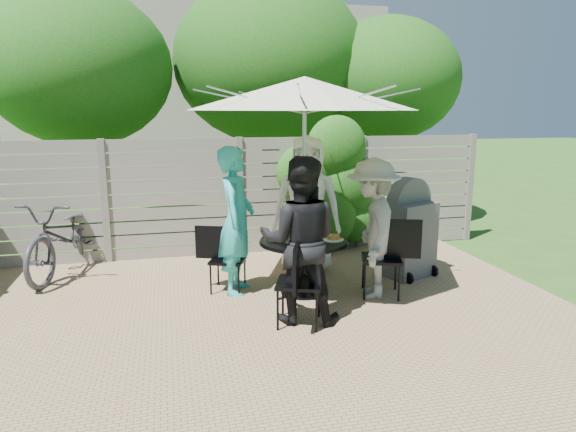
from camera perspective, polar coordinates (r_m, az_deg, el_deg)
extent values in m
plane|color=#2D541A|center=(5.46, -0.67, -12.77)|extent=(60.00, 60.00, 0.00)
cube|color=#9B7D5A|center=(5.91, -1.75, -10.70)|extent=(7.00, 6.00, 0.02)
cube|color=gray|center=(8.03, -5.36, 2.14)|extent=(8.00, 0.10, 1.85)
ellipsoid|color=#165212|center=(8.20, 4.53, 2.17)|extent=(1.20, 0.70, 1.80)
cube|color=#A8988C|center=(16.88, -9.82, 12.47)|extent=(10.00, 6.00, 5.00)
ellipsoid|color=#165313|center=(9.97, -22.22, 15.02)|extent=(3.20, 3.20, 2.72)
ellipsoid|color=#165313|center=(10.59, -1.98, 16.76)|extent=(3.80, 3.80, 3.23)
ellipsoid|color=#165313|center=(10.57, 11.01, 14.67)|extent=(2.80, 2.80, 2.38)
cylinder|color=black|center=(6.29, 1.75, -2.76)|extent=(1.35, 1.35, 0.03)
cylinder|color=black|center=(6.39, 1.73, -5.74)|extent=(0.08, 0.08, 0.69)
cylinder|color=black|center=(6.50, 1.71, -8.47)|extent=(0.57, 0.57, 0.04)
cylinder|color=silver|center=(6.18, 1.79, 2.30)|extent=(0.05, 0.05, 2.50)
cone|color=beige|center=(6.09, 1.86, 13.47)|extent=(3.42, 3.42, 0.38)
cube|color=black|center=(7.27, 2.11, -2.68)|extent=(0.52, 0.52, 0.04)
cube|color=black|center=(7.43, 2.01, -0.46)|extent=(0.12, 0.44, 0.45)
imported|color=white|center=(7.04, 2.10, 1.11)|extent=(1.08, 0.87, 1.93)
cube|color=black|center=(6.48, -6.71, -4.88)|extent=(0.53, 0.53, 0.03)
cube|color=black|center=(6.47, -8.51, -2.91)|extent=(0.39, 0.17, 0.42)
imported|color=#2BB9BE|center=(6.33, -5.76, -0.56)|extent=(0.62, 0.77, 1.84)
cube|color=black|center=(5.45, 1.24, -7.45)|extent=(0.60, 0.60, 0.04)
cube|color=black|center=(5.15, 0.99, -5.64)|extent=(0.19, 0.45, 0.47)
imported|color=black|center=(5.44, 1.33, -2.78)|extent=(1.04, 0.92, 1.80)
cube|color=black|center=(6.38, 10.32, -4.69)|extent=(0.60, 0.60, 0.04)
cube|color=black|center=(6.33, 12.53, -2.49)|extent=(0.45, 0.18, 0.48)
imported|color=#9F9F9A|center=(6.27, 9.36, -1.41)|extent=(0.94, 1.24, 1.71)
cylinder|color=white|center=(6.64, 1.91, -1.80)|extent=(0.26, 0.26, 0.01)
cylinder|color=#B78436|center=(6.63, 1.91, -1.53)|extent=(0.15, 0.15, 0.05)
cylinder|color=white|center=(6.32, -1.51, -2.51)|extent=(0.26, 0.26, 0.01)
cylinder|color=#B78436|center=(6.31, -1.51, -2.22)|extent=(0.15, 0.15, 0.05)
cylinder|color=white|center=(5.94, 1.58, -3.43)|extent=(0.26, 0.26, 0.01)
cylinder|color=#B78436|center=(5.93, 1.58, -3.14)|extent=(0.15, 0.15, 0.05)
cylinder|color=white|center=(6.28, 5.04, -2.63)|extent=(0.26, 0.26, 0.01)
cylinder|color=#B78436|center=(6.28, 5.04, -2.34)|extent=(0.15, 0.15, 0.05)
cylinder|color=silver|center=(6.53, 0.95, -1.45)|extent=(0.07, 0.07, 0.14)
cylinder|color=silver|center=(6.19, -0.69, -2.20)|extent=(0.07, 0.07, 0.14)
cylinder|color=silver|center=(6.02, 2.63, -2.62)|extent=(0.07, 0.07, 0.14)
cylinder|color=silver|center=(6.37, 4.14, -1.83)|extent=(0.07, 0.07, 0.14)
cylinder|color=#59280C|center=(6.32, 1.24, -1.81)|extent=(0.09, 0.09, 0.16)
cylinder|color=#C6B293|center=(6.49, 2.74, -1.65)|extent=(0.08, 0.08, 0.12)
imported|color=#333338|center=(7.78, -23.39, -2.03)|extent=(1.29, 2.18, 1.08)
cube|color=#56565B|center=(7.21, 13.09, -2.57)|extent=(0.82, 0.74, 1.03)
cylinder|color=#56565B|center=(7.10, 13.29, 1.48)|extent=(0.71, 0.47, 0.68)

